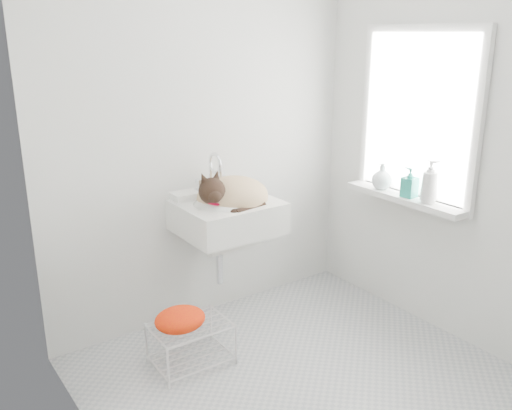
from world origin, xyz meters
TOP-DOWN VIEW (x-y plane):
  - floor at (0.00, 0.00)m, footprint 2.20×2.00m
  - back_wall at (0.00, 1.00)m, footprint 2.20×0.02m
  - right_wall at (1.10, 0.00)m, footprint 0.02×2.00m
  - left_wall at (-1.10, 0.00)m, footprint 0.02×2.00m
  - window_glass at (1.09, 0.20)m, footprint 0.01×0.80m
  - window_frame at (1.07, 0.20)m, footprint 0.04×0.90m
  - windowsill at (1.01, 0.20)m, footprint 0.16×0.88m
  - sink at (0.00, 0.74)m, footprint 0.60×0.52m
  - faucet at (0.00, 0.92)m, footprint 0.22×0.15m
  - cat at (0.01, 0.72)m, footprint 0.50×0.42m
  - wire_rack at (-0.42, 0.48)m, footprint 0.44×0.31m
  - towel at (-0.49, 0.46)m, footprint 0.32×0.24m
  - bottle_a at (1.00, 0.01)m, footprint 0.12×0.12m
  - bottle_b at (1.00, 0.16)m, footprint 0.09×0.10m
  - bottle_c at (1.00, 0.39)m, footprint 0.15×0.15m

SIDE VIEW (x-z plane):
  - floor at x=0.00m, z-range -0.01..0.01m
  - wire_rack at x=-0.42m, z-range 0.02..0.28m
  - towel at x=-0.49m, z-range 0.23..0.35m
  - windowsill at x=1.01m, z-range 0.81..0.85m
  - sink at x=0.00m, z-range 0.73..0.97m
  - bottle_a at x=1.00m, z-range 0.74..0.96m
  - bottle_b at x=1.00m, z-range 0.76..0.94m
  - bottle_c at x=1.00m, z-range 0.76..0.94m
  - cat at x=0.01m, z-range 0.74..1.04m
  - faucet at x=0.00m, z-range 0.88..1.10m
  - back_wall at x=0.00m, z-range 0.00..2.50m
  - right_wall at x=1.10m, z-range 0.00..2.50m
  - left_wall at x=-1.10m, z-range 0.00..2.50m
  - window_glass at x=1.09m, z-range 0.85..1.85m
  - window_frame at x=1.07m, z-range 0.80..1.90m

